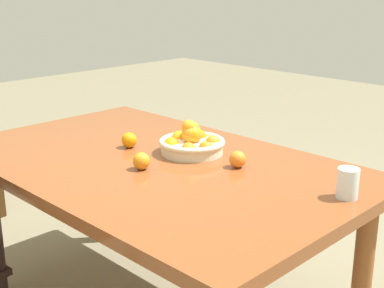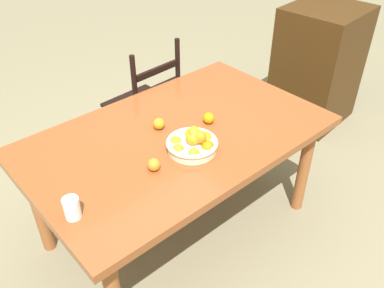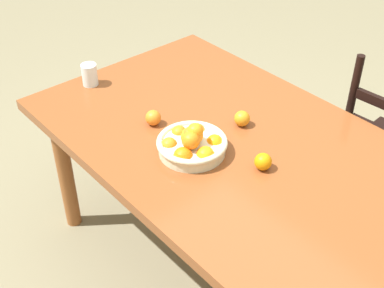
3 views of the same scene
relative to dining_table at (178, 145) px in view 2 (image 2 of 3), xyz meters
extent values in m
plane|color=#766F54|center=(0.00, 0.00, -0.67)|extent=(12.00, 12.00, 0.00)
cube|color=brown|center=(0.00, 0.00, 0.06)|extent=(1.70, 1.05, 0.05)
cylinder|color=brown|center=(0.73, -0.41, -0.32)|extent=(0.08, 0.08, 0.71)
cylinder|color=brown|center=(-0.73, 0.41, -0.32)|extent=(0.08, 0.08, 0.71)
cylinder|color=brown|center=(0.73, 0.41, -0.32)|extent=(0.08, 0.08, 0.71)
cube|color=black|center=(0.32, 0.83, -0.23)|extent=(0.49, 0.49, 0.03)
cylinder|color=black|center=(0.51, 1.04, -0.45)|extent=(0.04, 0.04, 0.43)
cylinder|color=black|center=(0.11, 1.02, -0.45)|extent=(0.04, 0.04, 0.43)
cylinder|color=black|center=(0.54, 0.64, -0.45)|extent=(0.04, 0.04, 0.43)
cylinder|color=black|center=(0.14, 0.61, -0.45)|extent=(0.04, 0.04, 0.43)
cylinder|color=black|center=(0.54, 0.64, 0.05)|extent=(0.04, 0.04, 0.52)
cylinder|color=black|center=(0.14, 0.61, 0.05)|extent=(0.04, 0.04, 0.52)
cube|color=black|center=(0.34, 0.63, 0.00)|extent=(0.37, 0.05, 0.04)
cube|color=black|center=(0.34, 0.63, 0.14)|extent=(0.37, 0.05, 0.04)
cube|color=#3A230D|center=(1.81, 0.26, -0.16)|extent=(0.69, 0.64, 1.02)
cylinder|color=beige|center=(-0.04, -0.18, 0.11)|extent=(0.26, 0.26, 0.05)
torus|color=beige|center=(-0.04, -0.18, 0.13)|extent=(0.28, 0.28, 0.02)
sphere|color=orange|center=(0.04, -0.18, 0.13)|extent=(0.07, 0.07, 0.07)
sphere|color=orange|center=(0.01, -0.10, 0.12)|extent=(0.07, 0.07, 0.07)
sphere|color=orange|center=(-0.10, -0.10, 0.12)|extent=(0.06, 0.06, 0.06)
sphere|color=orange|center=(-0.13, -0.17, 0.12)|extent=(0.06, 0.06, 0.06)
sphere|color=orange|center=(-0.10, -0.25, 0.12)|extent=(0.06, 0.06, 0.06)
sphere|color=orange|center=(-0.01, -0.25, 0.13)|extent=(0.07, 0.07, 0.07)
sphere|color=orange|center=(-0.03, -0.17, 0.19)|extent=(0.06, 0.06, 0.06)
sphere|color=orange|center=(-0.04, -0.18, 0.17)|extent=(0.07, 0.07, 0.07)
sphere|color=orange|center=(-0.05, -0.18, 0.17)|extent=(0.07, 0.07, 0.07)
sphere|color=orange|center=(-0.02, -0.21, 0.17)|extent=(0.07, 0.07, 0.07)
sphere|color=orange|center=(-0.04, -0.17, 0.17)|extent=(0.07, 0.07, 0.07)
sphere|color=orange|center=(-0.04, -0.18, 0.16)|extent=(0.07, 0.07, 0.07)
sphere|color=orange|center=(0.20, -0.04, 0.12)|extent=(0.07, 0.07, 0.07)
sphere|color=orange|center=(-0.30, -0.17, 0.12)|extent=(0.07, 0.07, 0.07)
sphere|color=orange|center=(-0.05, 0.10, 0.12)|extent=(0.07, 0.07, 0.07)
cylinder|color=silver|center=(-0.75, -0.20, 0.14)|extent=(0.07, 0.07, 0.10)
camera|label=1|loc=(-1.57, 1.35, 0.78)|focal=50.57mm
camera|label=2|loc=(-1.20, -1.48, 1.39)|focal=38.14mm
camera|label=3|loc=(1.18, -1.23, 1.34)|focal=49.04mm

